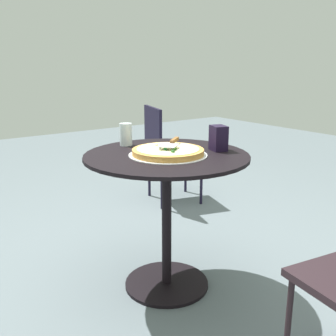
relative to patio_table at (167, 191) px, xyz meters
name	(u,v)px	position (x,y,z in m)	size (l,w,h in m)	color
ground_plane	(167,284)	(0.00, 0.00, -0.55)	(10.00, 10.00, 0.00)	slate
patio_table	(167,191)	(0.00, 0.00, 0.00)	(0.84, 0.84, 0.75)	black
pizza_on_tray	(168,152)	(-0.03, 0.01, 0.21)	(0.40, 0.40, 0.05)	silver
pizza_server	(172,143)	(0.00, -0.03, 0.25)	(0.17, 0.20, 0.02)	silver
drinking_cup	(126,134)	(0.31, 0.06, 0.26)	(0.07, 0.07, 0.12)	silver
napkin_dispenser	(218,138)	(-0.09, -0.27, 0.26)	(0.09, 0.07, 0.13)	black
patio_chair_near	(167,146)	(1.12, -0.81, -0.05)	(0.52, 0.52, 0.84)	black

